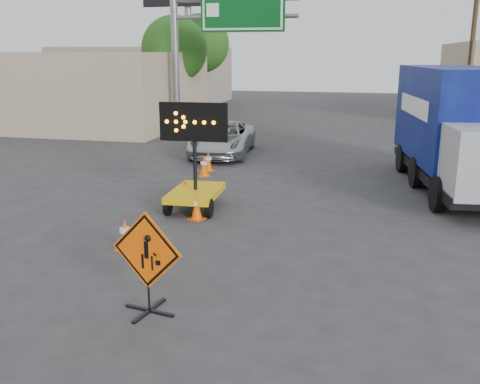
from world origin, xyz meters
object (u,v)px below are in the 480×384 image
(arrow_board, at_px, (195,186))
(box_truck, at_px, (457,135))
(construction_sign, at_px, (147,260))
(pickup_truck, at_px, (223,139))

(arrow_board, height_order, box_truck, box_truck)
(construction_sign, relative_size, arrow_board, 0.60)
(arrow_board, distance_m, box_truck, 7.93)
(construction_sign, relative_size, box_truck, 0.21)
(pickup_truck, bearing_deg, arrow_board, -85.18)
(construction_sign, xyz_separation_m, arrow_board, (-1.07, 5.66, -0.25))
(arrow_board, bearing_deg, construction_sign, -81.57)
(construction_sign, xyz_separation_m, box_truck, (5.77, 9.54, 0.74))
(pickup_truck, bearing_deg, construction_sign, -84.87)
(construction_sign, xyz_separation_m, pickup_truck, (-2.41, 13.25, -0.21))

